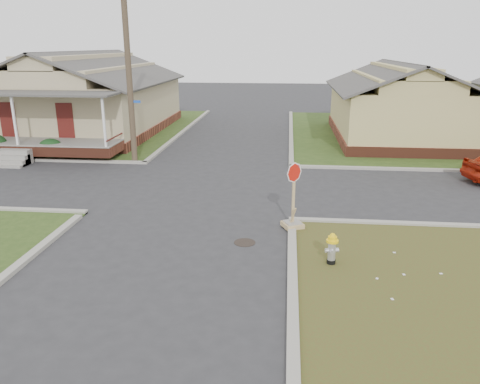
# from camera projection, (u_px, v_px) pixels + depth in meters

# --- Properties ---
(ground) EXTENTS (120.00, 120.00, 0.00)m
(ground) POSITION_uv_depth(u_px,v_px,m) (176.00, 233.00, 14.58)
(ground) COLOR #2A2A2D
(ground) RESTS_ON ground
(verge_far_left) EXTENTS (19.00, 19.00, 0.05)m
(verge_far_left) POSITION_uv_depth(u_px,v_px,m) (54.00, 128.00, 32.91)
(verge_far_left) COLOR #2A4016
(verge_far_left) RESTS_ON ground
(curbs) EXTENTS (80.00, 40.00, 0.12)m
(curbs) POSITION_uv_depth(u_px,v_px,m) (204.00, 187.00, 19.32)
(curbs) COLOR gray
(curbs) RESTS_ON ground
(manhole) EXTENTS (0.64, 0.64, 0.01)m
(manhole) POSITION_uv_depth(u_px,v_px,m) (245.00, 242.00, 13.89)
(manhole) COLOR black
(manhole) RESTS_ON ground
(corner_house) EXTENTS (10.10, 15.50, 5.30)m
(corner_house) POSITION_uv_depth(u_px,v_px,m) (84.00, 98.00, 30.69)
(corner_house) COLOR brown
(corner_house) RESTS_ON ground
(side_house_yellow) EXTENTS (7.60, 11.60, 4.70)m
(side_house_yellow) POSITION_uv_depth(u_px,v_px,m) (397.00, 103.00, 28.60)
(side_house_yellow) COLOR brown
(side_house_yellow) RESTS_ON ground
(utility_pole) EXTENTS (1.80, 0.28, 9.00)m
(utility_pole) POSITION_uv_depth(u_px,v_px,m) (128.00, 66.00, 22.03)
(utility_pole) COLOR #453828
(utility_pole) RESTS_ON ground
(fire_hydrant) EXTENTS (0.32, 0.32, 0.86)m
(fire_hydrant) POSITION_uv_depth(u_px,v_px,m) (332.00, 247.00, 12.33)
(fire_hydrant) COLOR black
(fire_hydrant) RESTS_ON ground
(stop_sign) EXTENTS (0.61, 0.59, 2.14)m
(stop_sign) POSITION_uv_depth(u_px,v_px,m) (293.00, 213.00, 14.81)
(stop_sign) COLOR tan
(stop_sign) RESTS_ON ground
(hedge_right) EXTENTS (1.36, 1.12, 1.04)m
(hedge_right) POSITION_uv_depth(u_px,v_px,m) (51.00, 148.00, 23.86)
(hedge_right) COLOR #143918
(hedge_right) RESTS_ON verge_far_left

